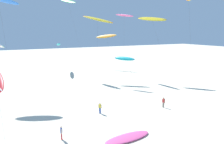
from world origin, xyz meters
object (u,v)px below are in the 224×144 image
flying_kite_0 (125,59)px  flying_kite_1 (59,44)px  person_near_left (163,102)px  person_near_right (61,132)px  person_mid_field (100,107)px  grounded_kite_0 (127,138)px  flying_kite_11 (98,19)px  flying_kite_5 (68,1)px  flying_kite_9 (106,36)px  flying_kite_2 (124,15)px  flying_kite_6 (152,19)px

flying_kite_0 → flying_kite_1: 25.57m
person_near_left → person_near_right: 17.04m
person_mid_field → grounded_kite_0: bearing=-91.1°
flying_kite_1 → grounded_kite_0: bearing=-93.0°
flying_kite_11 → person_mid_field: 28.59m
flying_kite_5 → flying_kite_9: size_ratio=1.84×
flying_kite_0 → flying_kite_9: (6.76, 23.26, 4.31)m
flying_kite_11 → grounded_kite_0: size_ratio=2.85×
flying_kite_1 → person_mid_field: 36.08m
flying_kite_0 → flying_kite_2: flying_kite_2 is taller
flying_kite_0 → flying_kite_5: bearing=111.2°
flying_kite_5 → person_mid_field: (-3.94, -29.51, -19.11)m
flying_kite_6 → person_near_right: (-27.58, -19.51, -14.20)m
flying_kite_9 → grounded_kite_0: 47.41m
flying_kite_1 → person_near_left: bearing=-78.1°
flying_kite_5 → flying_kite_1: bearing=107.5°
flying_kite_1 → flying_kite_11: flying_kite_11 is taller
person_near_right → flying_kite_1: bearing=77.4°
flying_kite_0 → flying_kite_6: flying_kite_6 is taller
flying_kite_1 → person_mid_field: flying_kite_1 is taller
flying_kite_0 → flying_kite_9: 24.60m
flying_kite_0 → person_mid_field: bearing=-134.0°
flying_kite_1 → grounded_kite_0: 44.12m
flying_kite_1 → person_mid_field: size_ratio=7.31×
flying_kite_1 → flying_kite_11: 16.10m
flying_kite_2 → person_near_right: bearing=-132.5°
flying_kite_9 → person_near_right: (-24.58, -39.36, -9.66)m
flying_kite_9 → person_near_left: size_ratio=6.95×
flying_kite_5 → flying_kite_6: (16.79, -14.75, -4.94)m
flying_kite_0 → flying_kite_1: size_ratio=0.55×
flying_kite_5 → person_mid_field: bearing=-97.6°
flying_kite_2 → flying_kite_9: (1.70, 14.38, -5.60)m
flying_kite_2 → flying_kite_9: size_ratio=1.46×
grounded_kite_0 → person_near_left: size_ratio=3.48×
flying_kite_6 → person_mid_field: (-20.73, -14.76, -14.17)m
flying_kite_2 → flying_kite_6: 7.29m
person_near_right → flying_kite_11: bearing=59.0°
grounded_kite_0 → person_near_left: person_near_left is taller
flying_kite_5 → flying_kite_0: bearing=-68.8°
flying_kite_5 → grounded_kite_0: (-4.09, -37.56, -19.88)m
flying_kite_9 → flying_kite_11: size_ratio=0.70×
flying_kite_11 → flying_kite_5: bearing=131.0°
flying_kite_0 → flying_kite_11: (-1.25, 11.49, 8.86)m
flying_kite_2 → flying_kite_11: flying_kite_2 is taller
person_near_left → person_mid_field: person_mid_field is taller
flying_kite_5 → flying_kite_11: flying_kite_5 is taller
person_near_left → person_mid_field: bearing=166.0°
flying_kite_1 → person_mid_field: (-2.12, -35.27, -7.33)m
person_mid_field → flying_kite_2: bearing=51.6°
flying_kite_1 → flying_kite_11: bearing=-58.5°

